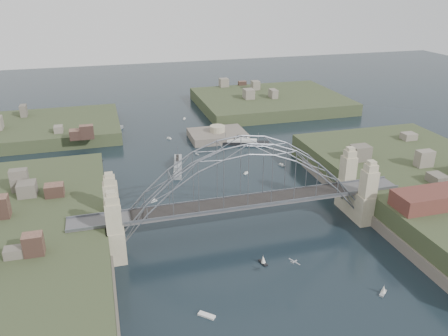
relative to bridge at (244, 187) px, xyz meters
The scene contains 22 objects.
ground 12.32m from the bridge, ahead, with size 500.00×500.00×0.00m, color black.
bridge is the anchor object (origin of this frame).
shore_east 58.25m from the bridge, ahead, with size 50.50×90.00×12.00m.
headland_nw 110.41m from the bridge, 120.07° to the left, with size 60.00×45.00×9.00m, color #303A20.
headland_ne 121.38m from the bridge, 65.56° to the left, with size 70.00×55.00×9.50m, color #303A20.
fort_island 72.14m from the bridge, 80.27° to the left, with size 22.00×16.00×9.40m.
wharf_shed 46.23m from the bridge, 17.65° to the right, with size 20.00×8.00×4.00m, color #592D26.
naval_cruiser_near 46.96m from the bridge, 100.99° to the left, with size 6.21×19.46×5.80m.
naval_cruiser_far 93.42m from the bridge, 107.40° to the left, with size 8.97×14.35×5.11m.
ocean_liner 65.13m from the bridge, 72.45° to the left, with size 20.78×9.04×5.13m.
aeroplane 24.61m from the bridge, 82.36° to the right, with size 1.63×2.76×0.42m.
small_boat_a 32.20m from the bridge, 131.81° to the left, with size 2.23×1.45×1.43m.
small_boat_b 37.85m from the bridge, 70.42° to the left, with size 1.92×1.46×1.43m.
small_boat_c 18.66m from the bridge, 90.37° to the right, with size 1.49×2.75×2.38m.
small_boat_d 46.72m from the bridge, 55.09° to the left, with size 1.73×2.48×1.43m.
small_boat_e 68.05m from the bridge, 120.76° to the left, with size 2.70×3.01×1.43m.
small_boat_f 56.38m from the bridge, 89.73° to the left, with size 1.23×1.80×0.45m.
small_boat_g 38.71m from the bridge, 57.71° to the right, with size 2.47×2.22×2.38m.
small_boat_h 76.31m from the bridge, 95.11° to the left, with size 1.84×1.90×1.43m.
small_boat_i 42.63m from the bridge, 30.22° to the left, with size 1.31×2.41×1.43m.
small_boat_j 34.50m from the bridge, 120.52° to the right, with size 3.25×3.07×0.45m.
small_boat_k 100.73m from the bridge, 87.49° to the left, with size 1.56×1.98×1.43m.
Camera 1 is at (-31.47, -93.30, 59.34)m, focal length 35.84 mm.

